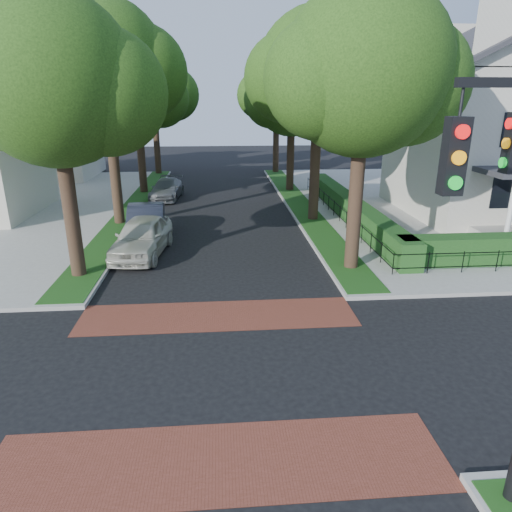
{
  "coord_description": "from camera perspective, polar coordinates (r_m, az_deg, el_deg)",
  "views": [
    {
      "loc": [
        0.16,
        -10.38,
        6.76
      ],
      "look_at": [
        1.35,
        4.48,
        1.6
      ],
      "focal_mm": 32.0,
      "sensor_mm": 36.0,
      "label": 1
    }
  ],
  "objects": [
    {
      "name": "parked_car_middle",
      "position": [
        23.8,
        -13.55,
        4.15
      ],
      "size": [
        2.25,
        5.23,
        1.68
      ],
      "primitive_type": "imported",
      "rotation": [
        0.0,
        0.0,
        0.1
      ],
      "color": "#1E222E",
      "rests_on": "ground"
    },
    {
      "name": "tree_right_far",
      "position": [
        35.03,
        4.62,
        19.28
      ],
      "size": [
        7.25,
        6.23,
        9.74
      ],
      "color": "black",
      "rests_on": "sidewalk_ne"
    },
    {
      "name": "grass_strip_ne",
      "position": [
        30.66,
        5.41,
        6.58
      ],
      "size": [
        1.6,
        29.8,
        0.02
      ],
      "primitive_type": "cube",
      "color": "#1E4212",
      "rests_on": "sidewalk_ne"
    },
    {
      "name": "grass_strip_nw",
      "position": [
        30.72,
        -14.97,
        6.04
      ],
      "size": [
        1.6,
        29.8,
        0.02
      ],
      "primitive_type": "cube",
      "color": "#1E4212",
      "rests_on": "sidewalk_nw"
    },
    {
      "name": "tree_left_near",
      "position": [
        18.47,
        -23.46,
        19.2
      ],
      "size": [
        7.5,
        6.45,
        10.2
      ],
      "color": "black",
      "rests_on": "sidewalk_nw"
    },
    {
      "name": "tree_right_mid",
      "position": [
        26.23,
        7.99,
        21.61
      ],
      "size": [
        8.25,
        7.09,
        11.22
      ],
      "color": "black",
      "rests_on": "sidewalk_ne"
    },
    {
      "name": "fence_main_road",
      "position": [
        26.97,
        10.07,
        5.6
      ],
      "size": [
        0.06,
        18.0,
        0.9
      ],
      "primitive_type": null,
      "color": "black",
      "rests_on": "sidewalk_ne"
    },
    {
      "name": "parked_car_rear",
      "position": [
        33.25,
        -11.1,
        8.21
      ],
      "size": [
        2.3,
        4.84,
        1.36
      ],
      "primitive_type": "imported",
      "rotation": [
        0.0,
        0.0,
        -0.09
      ],
      "color": "slate",
      "rests_on": "ground"
    },
    {
      "name": "tree_right_near",
      "position": [
        18.46,
        13.53,
        21.3
      ],
      "size": [
        7.75,
        6.67,
        10.66
      ],
      "color": "black",
      "rests_on": "sidewalk_ne"
    },
    {
      "name": "tree_right_back",
      "position": [
        43.95,
        2.7,
        19.74
      ],
      "size": [
        7.5,
        6.45,
        10.2
      ],
      "color": "black",
      "rests_on": "sidewalk_ne"
    },
    {
      "name": "hedge_main_road",
      "position": [
        27.15,
        11.73,
        5.91
      ],
      "size": [
        1.0,
        18.0,
        1.2
      ],
      "primitive_type": "cube",
      "color": "#173E15",
      "rests_on": "sidewalk_ne"
    },
    {
      "name": "tree_left_back",
      "position": [
        43.97,
        -12.56,
        19.52
      ],
      "size": [
        7.75,
        6.66,
        10.44
      ],
      "color": "black",
      "rests_on": "sidewalk_nw"
    },
    {
      "name": "house_left_far",
      "position": [
        45.21,
        -25.78,
        15.11
      ],
      "size": [
        10.0,
        9.0,
        10.14
      ],
      "color": "beige",
      "rests_on": "sidewalk_nw"
    },
    {
      "name": "parked_car_front",
      "position": [
        21.23,
        -14.05,
        2.36
      ],
      "size": [
        2.61,
        5.24,
        1.72
      ],
      "primitive_type": "imported",
      "rotation": [
        0.0,
        0.0,
        -0.12
      ],
      "color": "beige",
      "rests_on": "ground"
    },
    {
      "name": "crosswalk_near",
      "position": [
        9.86,
        -4.67,
        -24.24
      ],
      "size": [
        9.0,
        2.2,
        0.01
      ],
      "primitive_type": "cube",
      "color": "brown",
      "rests_on": "ground"
    },
    {
      "name": "crosswalk_far",
      "position": [
        15.17,
        -4.74,
        -7.43
      ],
      "size": [
        9.0,
        2.2,
        0.01
      ],
      "primitive_type": "cube",
      "color": "brown",
      "rests_on": "ground"
    },
    {
      "name": "sidewalk_ne",
      "position": [
        35.8,
        28.4,
        6.04
      ],
      "size": [
        30.0,
        30.0,
        0.15
      ],
      "primitive_type": "cube",
      "color": "gray",
      "rests_on": "ground"
    },
    {
      "name": "tree_left_far",
      "position": [
        35.04,
        -14.53,
        19.12
      ],
      "size": [
        7.0,
        6.02,
        9.86
      ],
      "color": "black",
      "rests_on": "sidewalk_nw"
    },
    {
      "name": "ground",
      "position": [
        12.39,
        -4.71,
        -14.06
      ],
      "size": [
        120.0,
        120.0,
        0.0
      ],
      "primitive_type": "plane",
      "color": "black",
      "rests_on": "ground"
    },
    {
      "name": "tree_left_mid",
      "position": [
        26.26,
        -18.09,
        21.69
      ],
      "size": [
        8.0,
        6.88,
        11.48
      ],
      "color": "black",
      "rests_on": "sidewalk_nw"
    }
  ]
}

